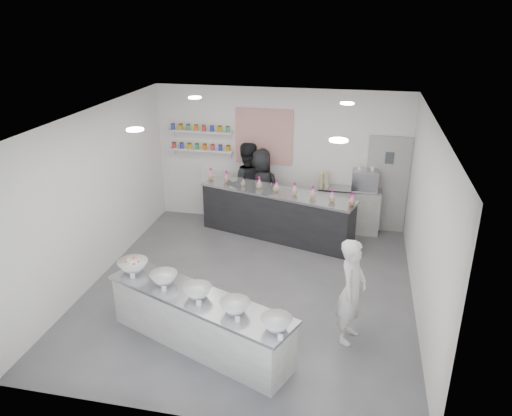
{
  "coord_description": "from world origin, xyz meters",
  "views": [
    {
      "loc": [
        1.66,
        -7.31,
        4.6
      ],
      "look_at": [
        0.02,
        0.4,
        1.36
      ],
      "focal_mm": 35.0,
      "sensor_mm": 36.0,
      "label": 1
    }
  ],
  "objects_px": {
    "back_bar": "(276,215)",
    "espresso_machine": "(365,180)",
    "staff_left": "(246,185)",
    "espresso_ledge": "(349,210)",
    "prep_counter": "(199,321)",
    "woman_prep": "(352,291)",
    "staff_right": "(260,189)"
  },
  "relations": [
    {
      "from": "back_bar",
      "to": "espresso_machine",
      "type": "distance_m",
      "value": 1.99
    },
    {
      "from": "staff_left",
      "to": "espresso_ledge",
      "type": "bearing_deg",
      "value": 166.01
    },
    {
      "from": "staff_left",
      "to": "back_bar",
      "type": "bearing_deg",
      "value": 129.13
    },
    {
      "from": "prep_counter",
      "to": "back_bar",
      "type": "bearing_deg",
      "value": 105.8
    },
    {
      "from": "woman_prep",
      "to": "espresso_ledge",
      "type": "bearing_deg",
      "value": 18.29
    },
    {
      "from": "prep_counter",
      "to": "staff_left",
      "type": "height_order",
      "value": "staff_left"
    },
    {
      "from": "prep_counter",
      "to": "back_bar",
      "type": "relative_size",
      "value": 0.89
    },
    {
      "from": "prep_counter",
      "to": "woman_prep",
      "type": "bearing_deg",
      "value": 38.62
    },
    {
      "from": "prep_counter",
      "to": "staff_left",
      "type": "xyz_separation_m",
      "value": [
        -0.29,
        4.25,
        0.55
      ]
    },
    {
      "from": "staff_right",
      "to": "prep_counter",
      "type": "bearing_deg",
      "value": 97.42
    },
    {
      "from": "prep_counter",
      "to": "woman_prep",
      "type": "distance_m",
      "value": 2.22
    },
    {
      "from": "espresso_machine",
      "to": "woman_prep",
      "type": "relative_size",
      "value": 0.33
    },
    {
      "from": "back_bar",
      "to": "staff_right",
      "type": "distance_m",
      "value": 0.74
    },
    {
      "from": "prep_counter",
      "to": "staff_left",
      "type": "distance_m",
      "value": 4.29
    },
    {
      "from": "back_bar",
      "to": "espresso_machine",
      "type": "bearing_deg",
      "value": 36.56
    },
    {
      "from": "back_bar",
      "to": "woman_prep",
      "type": "relative_size",
      "value": 2.06
    },
    {
      "from": "back_bar",
      "to": "woman_prep",
      "type": "bearing_deg",
      "value": -46.28
    },
    {
      "from": "prep_counter",
      "to": "staff_right",
      "type": "bearing_deg",
      "value": 112.3
    },
    {
      "from": "espresso_ledge",
      "to": "espresso_machine",
      "type": "xyz_separation_m",
      "value": [
        0.29,
        0.0,
        0.69
      ]
    },
    {
      "from": "espresso_ledge",
      "to": "woman_prep",
      "type": "height_order",
      "value": "woman_prep"
    },
    {
      "from": "prep_counter",
      "to": "woman_prep",
      "type": "xyz_separation_m",
      "value": [
        2.1,
        0.6,
        0.4
      ]
    },
    {
      "from": "woman_prep",
      "to": "back_bar",
      "type": "bearing_deg",
      "value": 43.01
    },
    {
      "from": "staff_right",
      "to": "espresso_machine",
      "type": "bearing_deg",
      "value": -167.53
    },
    {
      "from": "woman_prep",
      "to": "staff_right",
      "type": "relative_size",
      "value": 0.9
    },
    {
      "from": "back_bar",
      "to": "staff_right",
      "type": "bearing_deg",
      "value": 149.01
    },
    {
      "from": "espresso_ledge",
      "to": "espresso_machine",
      "type": "height_order",
      "value": "espresso_machine"
    },
    {
      "from": "espresso_machine",
      "to": "staff_right",
      "type": "relative_size",
      "value": 0.3
    },
    {
      "from": "espresso_machine",
      "to": "staff_left",
      "type": "bearing_deg",
      "value": -175.89
    },
    {
      "from": "espresso_ledge",
      "to": "woman_prep",
      "type": "distance_m",
      "value": 3.85
    },
    {
      "from": "staff_right",
      "to": "espresso_ledge",
      "type": "bearing_deg",
      "value": -166.82
    },
    {
      "from": "espresso_ledge",
      "to": "espresso_machine",
      "type": "bearing_deg",
      "value": 0.0
    },
    {
      "from": "espresso_ledge",
      "to": "espresso_machine",
      "type": "relative_size",
      "value": 2.45
    }
  ]
}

